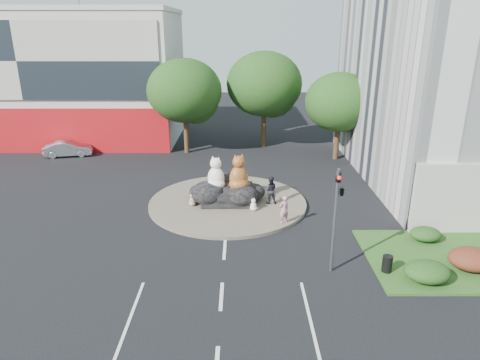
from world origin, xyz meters
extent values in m
plane|color=black|center=(0.00, 0.00, 0.00)|extent=(120.00, 120.00, 0.00)
cylinder|color=brown|center=(0.00, 10.00, 0.10)|extent=(10.00, 10.00, 0.20)
cube|color=#BAB6A8|center=(-18.00, 28.00, 6.00)|extent=(25.00, 12.00, 12.00)
cube|color=#AB0F15|center=(-18.00, 21.95, 2.00)|extent=(25.00, 0.30, 4.00)
cube|color=#B2AD9E|center=(-18.00, 21.90, 8.00)|extent=(24.00, 0.15, 6.50)
cube|color=#BAB6A8|center=(-18.00, 28.00, 12.20)|extent=(25.20, 12.20, 0.40)
cube|color=#294A18|center=(12.00, 3.00, 0.06)|extent=(10.00, 6.00, 0.12)
cylinder|color=#382314|center=(-4.00, 22.00, 1.87)|extent=(0.44, 0.44, 3.74)
ellipsoid|color=#113611|center=(-4.00, 22.00, 5.53)|extent=(6.46, 6.46, 5.49)
sphere|color=#113611|center=(-3.20, 22.50, 4.68)|extent=(4.25, 4.25, 4.25)
sphere|color=#113611|center=(-4.70, 21.70, 4.93)|extent=(3.74, 3.74, 3.74)
cylinder|color=#382314|center=(3.00, 24.00, 1.98)|extent=(0.44, 0.44, 3.96)
ellipsoid|color=#113611|center=(3.00, 24.00, 5.85)|extent=(6.84, 6.84, 5.81)
sphere|color=#113611|center=(3.80, 24.50, 4.95)|extent=(4.50, 4.50, 4.50)
sphere|color=#113611|center=(2.30, 23.70, 5.22)|extent=(3.96, 3.96, 3.96)
cylinder|color=#382314|center=(9.00, 20.00, 1.65)|extent=(0.44, 0.44, 3.30)
ellipsoid|color=#113611|center=(9.00, 20.00, 4.88)|extent=(5.70, 5.70, 4.84)
sphere|color=#113611|center=(9.80, 20.50, 4.12)|extent=(3.75, 3.75, 3.75)
sphere|color=#113611|center=(8.30, 19.70, 4.35)|extent=(3.30, 3.30, 3.30)
ellipsoid|color=#113611|center=(9.00, 1.00, 0.57)|extent=(2.00, 1.60, 0.90)
ellipsoid|color=#451A12|center=(11.50, 2.00, 0.61)|extent=(2.20, 1.76, 0.99)
ellipsoid|color=#113611|center=(10.50, 4.80, 0.48)|extent=(1.60, 1.28, 0.72)
cylinder|color=#595B60|center=(5.00, 2.00, 2.50)|extent=(0.14, 0.14, 5.00)
imported|color=black|center=(5.00, 2.00, 4.20)|extent=(0.21, 0.26, 1.30)
imported|color=black|center=(5.20, 2.00, 4.00)|extent=(0.26, 1.24, 0.50)
sphere|color=red|center=(5.00, 1.82, 4.65)|extent=(0.18, 0.18, 0.18)
cylinder|color=#595B60|center=(13.00, 8.00, 4.00)|extent=(0.18, 0.18, 8.00)
cylinder|color=#595B60|center=(12.00, 8.00, 8.00)|extent=(2.00, 0.12, 0.12)
cube|color=silver|center=(11.00, 8.00, 7.90)|extent=(0.50, 0.22, 0.12)
imported|color=#BE7B8C|center=(3.27, 6.80, 1.01)|extent=(0.70, 0.62, 1.62)
imported|color=black|center=(2.68, 9.66, 1.08)|extent=(0.87, 0.68, 1.76)
imported|color=#A6A9AE|center=(-14.23, 20.81, 0.67)|extent=(4.23, 2.17, 1.33)
cylinder|color=black|center=(7.50, 1.77, 0.51)|extent=(0.58, 0.58, 0.79)
camera|label=1|loc=(0.77, -15.27, 10.67)|focal=32.00mm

